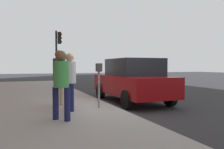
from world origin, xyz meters
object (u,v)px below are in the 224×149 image
object	(u,v)px
pedestrian_bystander	(61,80)
traffic_signal	(58,49)
pedestrian_at_meter	(70,77)
parking_meter	(99,76)
parking_officer	(59,73)
parked_sedan_near	(132,80)

from	to	relation	value
pedestrian_bystander	traffic_signal	bearing A→B (deg)	42.85
pedestrian_bystander	pedestrian_at_meter	bearing A→B (deg)	30.35
parking_meter	pedestrian_bystander	world-z (taller)	pedestrian_bystander
parking_meter	pedestrian_bystander	xyz separation A→B (m)	(-1.27, 1.38, -0.03)
parking_meter	parking_officer	bearing A→B (deg)	56.19
traffic_signal	parking_meter	bearing A→B (deg)	-179.47
parking_meter	pedestrian_bystander	size ratio (longest dim) A/B	0.83
parking_meter	parking_officer	distance (m)	1.36
pedestrian_at_meter	pedestrian_bystander	size ratio (longest dim) A/B	1.01
parking_officer	pedestrian_bystander	bearing A→B (deg)	-69.23
parking_officer	parked_sedan_near	size ratio (longest dim) A/B	0.42
parking_meter	pedestrian_at_meter	world-z (taller)	pedestrian_at_meter
parking_meter	parked_sedan_near	distance (m)	2.50
pedestrian_at_meter	parked_sedan_near	distance (m)	3.32
pedestrian_at_meter	traffic_signal	world-z (taller)	traffic_signal
pedestrian_at_meter	parking_officer	distance (m)	0.86
pedestrian_bystander	parked_sedan_near	xyz separation A→B (m)	(2.82, -3.31, -0.25)
pedestrian_at_meter	parking_meter	bearing A→B (deg)	2.00
parking_meter	pedestrian_at_meter	bearing A→B (deg)	95.13
parking_officer	parking_meter	bearing A→B (deg)	-5.95
pedestrian_at_meter	parked_sedan_near	xyz separation A→B (m)	(1.64, -2.88, -0.25)
parking_meter	parking_officer	xyz separation A→B (m)	(0.75, 1.13, 0.09)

